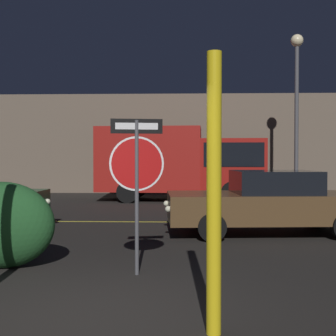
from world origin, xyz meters
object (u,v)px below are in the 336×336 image
Objects in this scene: delivery_truck at (182,161)px; street_lamp at (297,89)px; yellow_pole_right at (214,194)px; hedge_bush_2 at (2,225)px; stop_sign at (137,165)px; passing_car_3 at (270,202)px.

street_lamp is (4.47, -0.42, 2.81)m from delivery_truck.
hedge_bush_2 is (-3.20, 2.68, -0.72)m from yellow_pole_right.
stop_sign reaches higher than passing_car_3.
delivery_truck is (2.82, 11.59, 0.92)m from hedge_bush_2.
delivery_truck is (0.63, 11.94, -0.04)m from stop_sign.
street_lamp reaches higher than yellow_pole_right.
passing_car_3 is at bearing 44.81° from stop_sign.
hedge_bush_2 is at bearing 140.11° from yellow_pole_right.
street_lamp is (4.09, 13.84, 3.02)m from yellow_pole_right.
passing_car_3 reaches higher than hedge_bush_2.
yellow_pole_right is (1.01, -2.32, -0.24)m from stop_sign.
passing_car_3 is 8.44m from delivery_truck.
hedge_bush_2 is at bearing -123.13° from street_lamp.
hedge_bush_2 is at bearing -10.81° from delivery_truck.
delivery_truck is (-0.38, 14.27, 0.20)m from yellow_pole_right.
street_lamp is at bearing 56.87° from hedge_bush_2.
delivery_truck reaches higher than yellow_pole_right.
hedge_bush_2 is at bearing 121.05° from passing_car_3.
stop_sign is at bearing -113.85° from street_lamp.
delivery_truck is at bearing 76.33° from hedge_bush_2.
stop_sign is at bearing 140.65° from passing_car_3.
delivery_truck reaches higher than hedge_bush_2.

